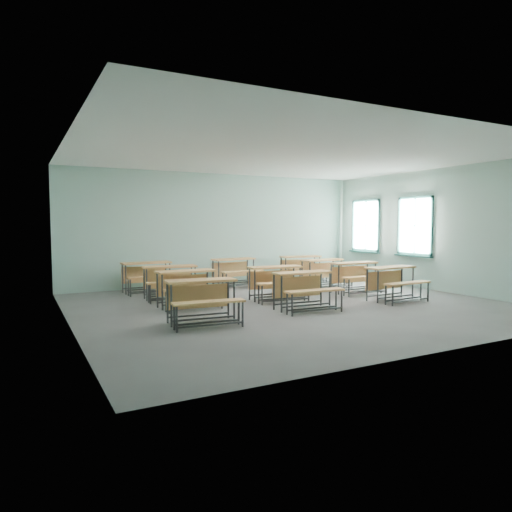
{
  "coord_description": "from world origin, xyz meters",
  "views": [
    {
      "loc": [
        -5.27,
        -8.27,
        1.78
      ],
      "look_at": [
        -0.27,
        1.2,
        1.0
      ],
      "focal_mm": 32.0,
      "sensor_mm": 36.0,
      "label": 1
    }
  ],
  "objects_px": {
    "desk_unit_r2c0": "(171,277)",
    "desk_unit_r3c1": "(236,268)",
    "desk_unit_r0c0": "(203,294)",
    "desk_unit_r0c2": "(394,278)",
    "desk_unit_r1c0": "(188,283)",
    "desk_unit_r1c2": "(356,272)",
    "desk_unit_r0c1": "(305,285)",
    "desk_unit_r2c2": "(325,269)",
    "desk_unit_r3c2": "(302,265)",
    "desk_unit_r3c0": "(148,272)",
    "desk_unit_r1c1": "(277,278)"
  },
  "relations": [
    {
      "from": "desk_unit_r1c1",
      "to": "desk_unit_r3c0",
      "type": "height_order",
      "value": "same"
    },
    {
      "from": "desk_unit_r2c2",
      "to": "desk_unit_r3c1",
      "type": "xyz_separation_m",
      "value": [
        -2.03,
        1.43,
        0.0
      ]
    },
    {
      "from": "desk_unit_r0c2",
      "to": "desk_unit_r3c1",
      "type": "distance_m",
      "value": 4.45
    },
    {
      "from": "desk_unit_r1c0",
      "to": "desk_unit_r3c2",
      "type": "relative_size",
      "value": 0.94
    },
    {
      "from": "desk_unit_r1c0",
      "to": "desk_unit_r0c0",
      "type": "bearing_deg",
      "value": -101.71
    },
    {
      "from": "desk_unit_r1c0",
      "to": "desk_unit_r1c2",
      "type": "distance_m",
      "value": 4.46
    },
    {
      "from": "desk_unit_r1c2",
      "to": "desk_unit_r3c0",
      "type": "xyz_separation_m",
      "value": [
        -4.68,
        2.52,
        0.0
      ]
    },
    {
      "from": "desk_unit_r0c0",
      "to": "desk_unit_r1c0",
      "type": "height_order",
      "value": "same"
    },
    {
      "from": "desk_unit_r0c2",
      "to": "desk_unit_r1c1",
      "type": "distance_m",
      "value": 2.68
    },
    {
      "from": "desk_unit_r0c1",
      "to": "desk_unit_r3c2",
      "type": "xyz_separation_m",
      "value": [
        2.44,
        3.78,
        0.0
      ]
    },
    {
      "from": "desk_unit_r1c0",
      "to": "desk_unit_r3c2",
      "type": "bearing_deg",
      "value": 26.7
    },
    {
      "from": "desk_unit_r1c0",
      "to": "desk_unit_r2c0",
      "type": "distance_m",
      "value": 1.17
    },
    {
      "from": "desk_unit_r0c2",
      "to": "desk_unit_r1c0",
      "type": "xyz_separation_m",
      "value": [
        -4.46,
        1.41,
        0.0
      ]
    },
    {
      "from": "desk_unit_r1c2",
      "to": "desk_unit_r2c0",
      "type": "height_order",
      "value": "same"
    },
    {
      "from": "desk_unit_r1c1",
      "to": "desk_unit_r2c2",
      "type": "bearing_deg",
      "value": 33.71
    },
    {
      "from": "desk_unit_r0c1",
      "to": "desk_unit_r3c2",
      "type": "height_order",
      "value": "same"
    },
    {
      "from": "desk_unit_r0c1",
      "to": "desk_unit_r2c2",
      "type": "xyz_separation_m",
      "value": [
        2.28,
        2.42,
        0.0
      ]
    },
    {
      "from": "desk_unit_r0c1",
      "to": "desk_unit_r1c1",
      "type": "bearing_deg",
      "value": 89.32
    },
    {
      "from": "desk_unit_r0c2",
      "to": "desk_unit_r2c0",
      "type": "height_order",
      "value": "same"
    },
    {
      "from": "desk_unit_r0c1",
      "to": "desk_unit_r2c2",
      "type": "height_order",
      "value": "same"
    },
    {
      "from": "desk_unit_r0c1",
      "to": "desk_unit_r0c2",
      "type": "xyz_separation_m",
      "value": [
        2.43,
        -0.03,
        0.0
      ]
    },
    {
      "from": "desk_unit_r1c0",
      "to": "desk_unit_r3c1",
      "type": "xyz_separation_m",
      "value": [
        2.28,
        2.48,
        0.0
      ]
    },
    {
      "from": "desk_unit_r2c0",
      "to": "desk_unit_r3c2",
      "type": "relative_size",
      "value": 0.98
    },
    {
      "from": "desk_unit_r0c0",
      "to": "desk_unit_r1c0",
      "type": "xyz_separation_m",
      "value": [
        0.29,
        1.62,
        0.0
      ]
    },
    {
      "from": "desk_unit_r0c1",
      "to": "desk_unit_r1c1",
      "type": "distance_m",
      "value": 1.27
    },
    {
      "from": "desk_unit_r0c1",
      "to": "desk_unit_r0c2",
      "type": "relative_size",
      "value": 1.0
    },
    {
      "from": "desk_unit_r2c2",
      "to": "desk_unit_r3c1",
      "type": "relative_size",
      "value": 1.0
    },
    {
      "from": "desk_unit_r2c2",
      "to": "desk_unit_r3c2",
      "type": "distance_m",
      "value": 1.37
    },
    {
      "from": "desk_unit_r2c0",
      "to": "desk_unit_r3c1",
      "type": "bearing_deg",
      "value": 34.42
    },
    {
      "from": "desk_unit_r0c1",
      "to": "desk_unit_r2c0",
      "type": "bearing_deg",
      "value": 131.69
    },
    {
      "from": "desk_unit_r1c2",
      "to": "desk_unit_r2c2",
      "type": "relative_size",
      "value": 0.98
    },
    {
      "from": "desk_unit_r0c1",
      "to": "desk_unit_r1c1",
      "type": "relative_size",
      "value": 0.97
    },
    {
      "from": "desk_unit_r0c1",
      "to": "desk_unit_r3c0",
      "type": "relative_size",
      "value": 1.01
    },
    {
      "from": "desk_unit_r0c2",
      "to": "desk_unit_r2c2",
      "type": "xyz_separation_m",
      "value": [
        -0.15,
        2.45,
        0.0
      ]
    },
    {
      "from": "desk_unit_r0c2",
      "to": "desk_unit_r1c2",
      "type": "bearing_deg",
      "value": 86.66
    },
    {
      "from": "desk_unit_r3c1",
      "to": "desk_unit_r3c2",
      "type": "distance_m",
      "value": 2.19
    },
    {
      "from": "desk_unit_r0c2",
      "to": "desk_unit_r3c0",
      "type": "height_order",
      "value": "same"
    },
    {
      "from": "desk_unit_r2c0",
      "to": "desk_unit_r0c1",
      "type": "bearing_deg",
      "value": -46.84
    },
    {
      "from": "desk_unit_r3c0",
      "to": "desk_unit_r1c0",
      "type": "bearing_deg",
      "value": -86.71
    },
    {
      "from": "desk_unit_r0c0",
      "to": "desk_unit_r3c1",
      "type": "height_order",
      "value": "same"
    },
    {
      "from": "desk_unit_r0c1",
      "to": "desk_unit_r1c0",
      "type": "relative_size",
      "value": 1.02
    },
    {
      "from": "desk_unit_r2c0",
      "to": "desk_unit_r3c2",
      "type": "height_order",
      "value": "same"
    },
    {
      "from": "desk_unit_r2c2",
      "to": "desk_unit_r2c0",
      "type": "bearing_deg",
      "value": 172.85
    },
    {
      "from": "desk_unit_r0c1",
      "to": "desk_unit_r1c0",
      "type": "xyz_separation_m",
      "value": [
        -2.03,
        1.38,
        0.0
      ]
    },
    {
      "from": "desk_unit_r1c0",
      "to": "desk_unit_r1c2",
      "type": "bearing_deg",
      "value": -2.69
    },
    {
      "from": "desk_unit_r0c2",
      "to": "desk_unit_r1c0",
      "type": "distance_m",
      "value": 4.67
    },
    {
      "from": "desk_unit_r0c0",
      "to": "desk_unit_r0c2",
      "type": "bearing_deg",
      "value": 8.17
    },
    {
      "from": "desk_unit_r2c0",
      "to": "desk_unit_r3c1",
      "type": "height_order",
      "value": "same"
    },
    {
      "from": "desk_unit_r1c0",
      "to": "desk_unit_r1c1",
      "type": "bearing_deg",
      "value": -4.44
    },
    {
      "from": "desk_unit_r1c2",
      "to": "desk_unit_r3c0",
      "type": "relative_size",
      "value": 1.02
    }
  ]
}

